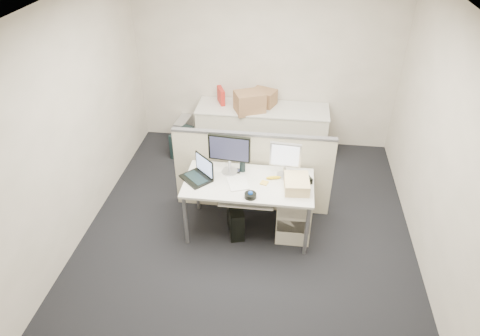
# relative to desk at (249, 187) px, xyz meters

# --- Properties ---
(floor) EXTENTS (4.00, 4.50, 0.01)m
(floor) POSITION_rel_desk_xyz_m (0.00, 0.00, -0.67)
(floor) COLOR black
(floor) RESTS_ON ground
(ceiling) EXTENTS (4.00, 4.50, 0.01)m
(ceiling) POSITION_rel_desk_xyz_m (0.00, 0.00, 2.04)
(ceiling) COLOR white
(ceiling) RESTS_ON ground
(wall_back) EXTENTS (4.00, 0.02, 2.70)m
(wall_back) POSITION_rel_desk_xyz_m (0.00, 2.25, 0.69)
(wall_back) COLOR beige
(wall_back) RESTS_ON ground
(wall_front) EXTENTS (4.00, 0.02, 2.70)m
(wall_front) POSITION_rel_desk_xyz_m (0.00, -2.25, 0.69)
(wall_front) COLOR beige
(wall_front) RESTS_ON ground
(wall_left) EXTENTS (0.02, 4.50, 2.70)m
(wall_left) POSITION_rel_desk_xyz_m (-2.00, 0.00, 0.69)
(wall_left) COLOR beige
(wall_left) RESTS_ON ground
(wall_right) EXTENTS (0.02, 4.50, 2.70)m
(wall_right) POSITION_rel_desk_xyz_m (2.00, 0.00, 0.69)
(wall_right) COLOR beige
(wall_right) RESTS_ON ground
(desk) EXTENTS (1.50, 0.75, 0.73)m
(desk) POSITION_rel_desk_xyz_m (0.00, 0.00, 0.00)
(desk) COLOR silver
(desk) RESTS_ON floor
(keyboard_tray) EXTENTS (0.62, 0.32, 0.02)m
(keyboard_tray) POSITION_rel_desk_xyz_m (0.00, -0.18, -0.04)
(keyboard_tray) COLOR silver
(keyboard_tray) RESTS_ON desk
(drawer_pedestal) EXTENTS (0.40, 0.55, 0.65)m
(drawer_pedestal) POSITION_rel_desk_xyz_m (0.55, 0.05, -0.34)
(drawer_pedestal) COLOR beige
(drawer_pedestal) RESTS_ON floor
(cubicle_partition) EXTENTS (2.00, 0.06, 1.10)m
(cubicle_partition) POSITION_rel_desk_xyz_m (0.00, 0.45, -0.11)
(cubicle_partition) COLOR beige
(cubicle_partition) RESTS_ON floor
(back_counter) EXTENTS (2.00, 0.60, 0.72)m
(back_counter) POSITION_rel_desk_xyz_m (0.00, 1.93, -0.30)
(back_counter) COLOR beige
(back_counter) RESTS_ON floor
(monitor_main) EXTENTS (0.51, 0.23, 0.50)m
(monitor_main) POSITION_rel_desk_xyz_m (-0.25, 0.18, 0.31)
(monitor_main) COLOR black
(monitor_main) RESTS_ON desk
(monitor_small) EXTENTS (0.37, 0.20, 0.44)m
(monitor_small) POSITION_rel_desk_xyz_m (0.40, 0.18, 0.28)
(monitor_small) COLOR #B7B7BC
(monitor_small) RESTS_ON desk
(laptop) EXTENTS (0.43, 0.43, 0.26)m
(laptop) POSITION_rel_desk_xyz_m (-0.62, -0.02, 0.20)
(laptop) COLOR black
(laptop) RESTS_ON desk
(trackball) EXTENTS (0.17, 0.17, 0.05)m
(trackball) POSITION_rel_desk_xyz_m (0.05, -0.28, 0.09)
(trackball) COLOR black
(trackball) RESTS_ON desk
(desk_phone) EXTENTS (0.27, 0.26, 0.07)m
(desk_phone) POSITION_rel_desk_xyz_m (0.60, 0.08, 0.10)
(desk_phone) COLOR black
(desk_phone) RESTS_ON desk
(paper_stack) EXTENTS (0.30, 0.34, 0.01)m
(paper_stack) POSITION_rel_desk_xyz_m (-0.12, -0.04, 0.07)
(paper_stack) COLOR silver
(paper_stack) RESTS_ON desk
(sticky_pad) EXTENTS (0.10, 0.10, 0.01)m
(sticky_pad) POSITION_rel_desk_xyz_m (0.18, 0.00, 0.07)
(sticky_pad) COLOR gold
(sticky_pad) RESTS_ON desk
(travel_mug) EXTENTS (0.09, 0.09, 0.15)m
(travel_mug) POSITION_rel_desk_xyz_m (-0.10, 0.22, 0.14)
(travel_mug) COLOR black
(travel_mug) RESTS_ON desk
(banana) EXTENTS (0.18, 0.08, 0.04)m
(banana) POSITION_rel_desk_xyz_m (0.28, 0.10, 0.09)
(banana) COLOR yellow
(banana) RESTS_ON desk
(cellphone) EXTENTS (0.06, 0.10, 0.01)m
(cellphone) POSITION_rel_desk_xyz_m (-0.15, 0.20, 0.07)
(cellphone) COLOR black
(cellphone) RESTS_ON desk
(manila_folders) EXTENTS (0.30, 0.37, 0.13)m
(manila_folders) POSITION_rel_desk_xyz_m (0.55, -0.05, 0.13)
(manila_folders) COLOR beige
(manila_folders) RESTS_ON desk
(keyboard) EXTENTS (0.48, 0.20, 0.03)m
(keyboard) POSITION_rel_desk_xyz_m (0.05, -0.14, -0.02)
(keyboard) COLOR black
(keyboard) RESTS_ON keyboard_tray
(pc_tower_desk) EXTENTS (0.27, 0.45, 0.39)m
(pc_tower_desk) POSITION_rel_desk_xyz_m (-0.15, -0.05, -0.47)
(pc_tower_desk) COLOR black
(pc_tower_desk) RESTS_ON floor
(pc_tower_spare_dark) EXTENTS (0.33, 0.48, 0.41)m
(pc_tower_spare_dark) POSITION_rel_desk_xyz_m (-1.23, 1.63, -0.46)
(pc_tower_spare_dark) COLOR black
(pc_tower_spare_dark) RESTS_ON floor
(pc_tower_spare_silver) EXTENTS (0.22, 0.45, 0.40)m
(pc_tower_spare_silver) POSITION_rel_desk_xyz_m (-1.30, 2.03, -0.46)
(pc_tower_spare_silver) COLOR #B7B7BC
(pc_tower_spare_silver) RESTS_ON floor
(cardboard_box_left) EXTENTS (0.52, 0.46, 0.32)m
(cardboard_box_left) POSITION_rel_desk_xyz_m (-0.19, 1.81, 0.22)
(cardboard_box_left) COLOR #956446
(cardboard_box_left) RESTS_ON back_counter
(cardboard_box_right) EXTENTS (0.43, 0.39, 0.26)m
(cardboard_box_right) POSITION_rel_desk_xyz_m (0.00, 2.05, 0.18)
(cardboard_box_right) COLOR #956446
(cardboard_box_right) RESTS_ON back_counter
(red_binder) EXTENTS (0.17, 0.28, 0.26)m
(red_binder) POSITION_rel_desk_xyz_m (-0.66, 2.03, 0.19)
(red_binder) COLOR #B02119
(red_binder) RESTS_ON back_counter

